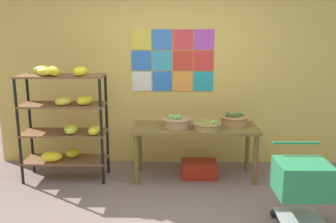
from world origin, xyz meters
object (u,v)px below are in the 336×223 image
(banana_shelf_unit, at_px, (64,114))
(produce_crate_under_table, at_px, (199,169))
(fruit_basket_back_left, at_px, (207,125))
(shopping_cart, at_px, (302,182))
(fruit_basket_left, at_px, (176,122))
(fruit_basket_centre, at_px, (234,119))
(display_table, at_px, (195,133))

(banana_shelf_unit, distance_m, produce_crate_under_table, 1.91)
(fruit_basket_back_left, height_order, shopping_cart, fruit_basket_back_left)
(fruit_basket_left, relative_size, produce_crate_under_table, 0.82)
(fruit_basket_back_left, bearing_deg, fruit_basket_left, 166.31)
(fruit_basket_left, height_order, produce_crate_under_table, fruit_basket_left)
(fruit_basket_centre, bearing_deg, banana_shelf_unit, -174.51)
(display_table, bearing_deg, fruit_basket_centre, 11.83)
(fruit_basket_centre, distance_m, fruit_basket_left, 0.79)
(banana_shelf_unit, bearing_deg, fruit_basket_back_left, -1.56)
(fruit_basket_left, xyz_separation_m, produce_crate_under_table, (0.31, 0.06, -0.67))
(display_table, height_order, produce_crate_under_table, display_table)
(banana_shelf_unit, relative_size, produce_crate_under_table, 3.28)
(banana_shelf_unit, distance_m, shopping_cart, 2.92)
(fruit_basket_back_left, xyz_separation_m, produce_crate_under_table, (-0.08, 0.15, -0.65))
(banana_shelf_unit, xyz_separation_m, shopping_cart, (2.66, -1.15, -0.41))
(banana_shelf_unit, relative_size, fruit_basket_centre, 4.03)
(fruit_basket_left, bearing_deg, shopping_cart, -44.36)
(fruit_basket_centre, bearing_deg, shopping_cart, -71.56)
(fruit_basket_centre, xyz_separation_m, shopping_cart, (0.45, -1.36, -0.30))
(banana_shelf_unit, bearing_deg, display_table, 3.47)
(shopping_cart, bearing_deg, fruit_basket_back_left, 140.87)
(fruit_basket_back_left, distance_m, produce_crate_under_table, 0.67)
(banana_shelf_unit, height_order, shopping_cart, banana_shelf_unit)
(banana_shelf_unit, distance_m, fruit_basket_back_left, 1.82)
(banana_shelf_unit, height_order, fruit_basket_centre, banana_shelf_unit)
(banana_shelf_unit, height_order, fruit_basket_left, banana_shelf_unit)
(fruit_basket_centre, xyz_separation_m, produce_crate_under_table, (-0.46, -0.11, -0.67))
(display_table, bearing_deg, produce_crate_under_table, 0.42)
(fruit_basket_centre, distance_m, shopping_cart, 1.47)
(fruit_basket_centre, xyz_separation_m, fruit_basket_left, (-0.77, -0.17, 0.00))
(banana_shelf_unit, distance_m, display_table, 1.70)
(fruit_basket_left, bearing_deg, fruit_basket_back_left, -13.69)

